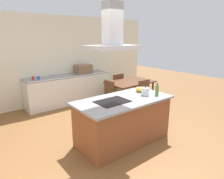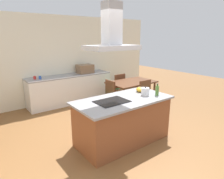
# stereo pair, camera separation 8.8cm
# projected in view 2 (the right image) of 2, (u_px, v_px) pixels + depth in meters

# --- Properties ---
(ground) EXTENTS (16.00, 16.00, 0.00)m
(ground) POSITION_uv_depth(u_px,v_px,m) (86.00, 117.00, 5.22)
(ground) COLOR brown
(wall_back) EXTENTS (7.20, 0.10, 2.70)m
(wall_back) POSITION_uv_depth(u_px,v_px,m) (57.00, 60.00, 6.22)
(wall_back) COLOR silver
(wall_back) RESTS_ON ground
(kitchen_island) EXTENTS (1.92, 0.97, 0.90)m
(kitchen_island) POSITION_uv_depth(u_px,v_px,m) (123.00, 120.00, 3.95)
(kitchen_island) COLOR brown
(kitchen_island) RESTS_ON ground
(cooktop) EXTENTS (0.60, 0.44, 0.01)m
(cooktop) POSITION_uv_depth(u_px,v_px,m) (112.00, 101.00, 3.67)
(cooktop) COLOR black
(cooktop) RESTS_ON kitchen_island
(tea_kettle) EXTENTS (0.22, 0.16, 0.18)m
(tea_kettle) POSITION_uv_depth(u_px,v_px,m) (145.00, 92.00, 4.06)
(tea_kettle) COLOR silver
(tea_kettle) RESTS_ON kitchen_island
(olive_oil_bottle) EXTENTS (0.07, 0.07, 0.25)m
(olive_oil_bottle) POSITION_uv_depth(u_px,v_px,m) (157.00, 90.00, 4.04)
(olive_oil_bottle) COLOR #47722D
(olive_oil_bottle) RESTS_ON kitchen_island
(mixing_bowl) EXTENTS (0.19, 0.19, 0.11)m
(mixing_bowl) POSITION_uv_depth(u_px,v_px,m) (140.00, 90.00, 4.31)
(mixing_bowl) COLOR gold
(mixing_bowl) RESTS_ON kitchen_island
(back_counter) EXTENTS (2.67, 0.62, 0.90)m
(back_counter) POSITION_uv_depth(u_px,v_px,m) (71.00, 89.00, 6.31)
(back_counter) COLOR silver
(back_counter) RESTS_ON ground
(countertop_microwave) EXTENTS (0.50, 0.38, 0.28)m
(countertop_microwave) POSITION_uv_depth(u_px,v_px,m) (85.00, 69.00, 6.47)
(countertop_microwave) COLOR brown
(countertop_microwave) RESTS_ON back_counter
(coffee_mug_red) EXTENTS (0.08, 0.08, 0.09)m
(coffee_mug_red) POSITION_uv_depth(u_px,v_px,m) (35.00, 78.00, 5.57)
(coffee_mug_red) COLOR red
(coffee_mug_red) RESTS_ON back_counter
(coffee_mug_blue) EXTENTS (0.08, 0.08, 0.09)m
(coffee_mug_blue) POSITION_uv_depth(u_px,v_px,m) (40.00, 78.00, 5.59)
(coffee_mug_blue) COLOR #2D56B2
(coffee_mug_blue) RESTS_ON back_counter
(dining_table) EXTENTS (1.40, 0.90, 0.75)m
(dining_table) POSITION_uv_depth(u_px,v_px,m) (132.00, 84.00, 5.99)
(dining_table) COLOR #59331E
(dining_table) RESTS_ON ground
(chair_facing_island) EXTENTS (0.42, 0.42, 0.89)m
(chair_facing_island) POSITION_uv_depth(u_px,v_px,m) (148.00, 94.00, 5.52)
(chair_facing_island) COLOR #33934C
(chair_facing_island) RESTS_ON ground
(chair_facing_back_wall) EXTENTS (0.42, 0.42, 0.89)m
(chair_facing_back_wall) POSITION_uv_depth(u_px,v_px,m) (118.00, 85.00, 6.55)
(chair_facing_back_wall) COLOR #33934C
(chair_facing_back_wall) RESTS_ON ground
(chair_at_left_end) EXTENTS (0.42, 0.42, 0.89)m
(chair_at_left_end) POSITION_uv_depth(u_px,v_px,m) (107.00, 94.00, 5.50)
(chair_at_left_end) COLOR #33934C
(chair_at_left_end) RESTS_ON ground
(range_hood) EXTENTS (0.90, 0.55, 0.78)m
(range_hood) POSITION_uv_depth(u_px,v_px,m) (112.00, 35.00, 3.36)
(range_hood) COLOR #ADADB2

